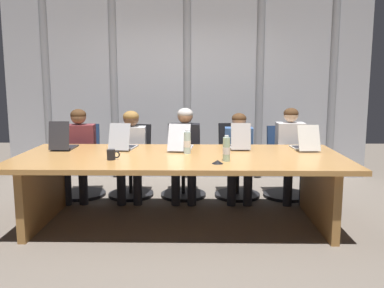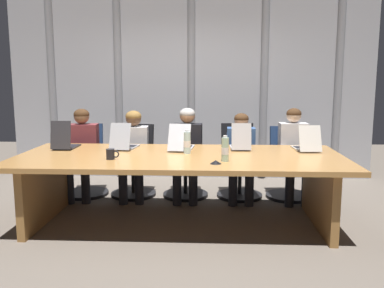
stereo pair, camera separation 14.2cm
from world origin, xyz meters
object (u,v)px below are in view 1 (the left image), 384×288
(office_chair_right_end, at_px, (286,170))
(conference_mic_left_side, at_px, (218,162))
(office_chair_center, at_px, (183,170))
(person_left_mid, at_px, (131,149))
(laptop_right_mid, at_px, (239,144))
(office_chair_right_mid, at_px, (237,169))
(laptop_center, at_px, (181,144))
(coffee_mug_near, at_px, (112,155))
(office_chair_left_mid, at_px, (132,169))
(water_bottle_secondary, at_px, (187,143))
(person_right_mid, at_px, (239,151))
(office_chair_left_end, at_px, (83,169))
(laptop_left_end, at_px, (63,144))
(person_left_end, at_px, (78,148))
(water_bottle_primary, at_px, (226,149))
(person_right_end, at_px, (291,149))
(person_center, at_px, (185,148))
(laptop_left_mid, at_px, (123,144))
(laptop_right_end, at_px, (304,145))

(office_chair_right_end, relative_size, conference_mic_left_side, 8.42)
(office_chair_center, bearing_deg, person_left_mid, -76.50)
(laptop_right_mid, xyz_separation_m, office_chair_right_mid, (0.04, 0.69, -0.46))
(laptop_center, height_order, coffee_mug_near, laptop_center)
(office_chair_left_mid, relative_size, water_bottle_secondary, 3.64)
(coffee_mug_near, bearing_deg, person_right_mid, 40.75)
(conference_mic_left_side, bearing_deg, office_chair_right_mid, 78.02)
(office_chair_left_end, xyz_separation_m, office_chair_left_mid, (0.66, -0.00, 0.00))
(office_chair_right_mid, height_order, person_right_mid, person_right_mid)
(laptop_left_end, bearing_deg, person_right_mid, -74.31)
(office_chair_left_end, height_order, person_left_mid, person_left_mid)
(laptop_right_mid, bearing_deg, office_chair_right_end, -46.19)
(person_left_end, xyz_separation_m, water_bottle_primary, (1.84, -1.26, 0.21))
(laptop_center, xyz_separation_m, conference_mic_left_side, (0.39, -0.81, -0.04))
(office_chair_right_mid, bearing_deg, person_right_end, 69.50)
(person_right_mid, bearing_deg, person_center, -88.66)
(conference_mic_left_side, bearing_deg, laptop_left_mid, 142.38)
(office_chair_left_mid, height_order, office_chair_right_end, office_chair_left_mid)
(laptop_right_mid, relative_size, office_chair_center, 0.41)
(laptop_left_mid, distance_m, coffee_mug_near, 0.64)
(office_chair_left_end, bearing_deg, conference_mic_left_side, 41.41)
(laptop_center, bearing_deg, person_right_mid, -46.81)
(office_chair_left_mid, height_order, person_left_mid, person_left_mid)
(laptop_right_mid, relative_size, laptop_right_end, 0.86)
(office_chair_center, bearing_deg, coffee_mug_near, -25.99)
(office_chair_right_end, bearing_deg, laptop_right_end, -0.95)
(office_chair_left_mid, bearing_deg, laptop_left_mid, 11.68)
(person_left_mid, relative_size, coffee_mug_near, 8.63)
(person_right_end, distance_m, water_bottle_secondary, 1.57)
(office_chair_center, xyz_separation_m, office_chair_right_end, (1.36, -0.00, -0.01))
(laptop_left_end, xyz_separation_m, office_chair_left_mid, (0.66, 0.75, -0.47))
(office_chair_left_mid, bearing_deg, conference_mic_left_side, 44.50)
(office_chair_left_mid, xyz_separation_m, person_right_mid, (1.42, -0.16, 0.28))
(office_chair_left_mid, height_order, water_bottle_primary, water_bottle_primary)
(laptop_right_mid, relative_size, person_right_mid, 0.35)
(person_right_mid, bearing_deg, office_chair_left_end, -92.44)
(office_chair_left_mid, height_order, person_left_end, person_left_end)
(office_chair_right_mid, bearing_deg, office_chair_left_mid, -97.15)
(laptop_right_mid, height_order, water_bottle_secondary, laptop_right_mid)
(laptop_left_end, relative_size, laptop_right_mid, 1.03)
(water_bottle_primary, xyz_separation_m, water_bottle_secondary, (-0.40, 0.41, 0.00))
(laptop_left_mid, bearing_deg, office_chair_right_mid, -55.14)
(laptop_left_end, height_order, person_right_mid, person_right_mid)
(laptop_left_mid, bearing_deg, laptop_center, -83.37)
(person_left_mid, bearing_deg, office_chair_right_end, 90.90)
(laptop_left_mid, distance_m, water_bottle_primary, 1.33)
(office_chair_left_mid, height_order, person_right_end, person_right_end)
(office_chair_right_mid, relative_size, coffee_mug_near, 7.26)
(laptop_left_end, relative_size, office_chair_right_end, 0.43)
(laptop_right_end, distance_m, water_bottle_primary, 1.16)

